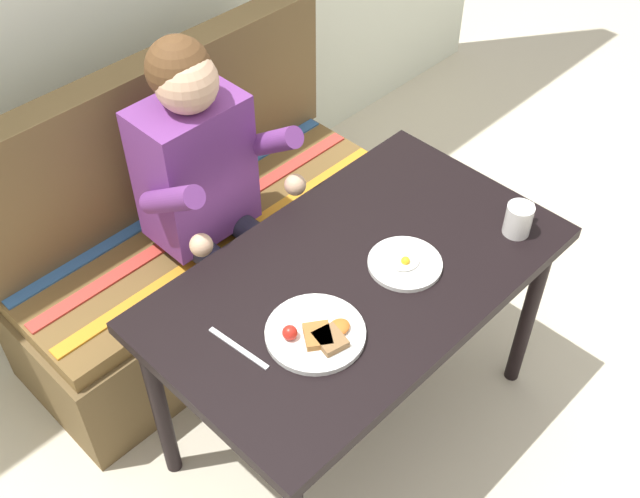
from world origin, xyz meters
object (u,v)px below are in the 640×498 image
(couch, at_px, (200,242))
(plate_eggs, at_px, (405,263))
(knife, at_px, (238,348))
(person, at_px, (210,183))
(coffee_mug, at_px, (519,219))
(table, at_px, (357,293))
(plate_breakfast, at_px, (317,334))

(couch, height_order, plate_eggs, couch)
(couch, distance_m, knife, 0.93)
(plate_eggs, relative_size, knife, 1.06)
(person, height_order, knife, person)
(coffee_mug, height_order, knife, coffee_mug)
(table, distance_m, person, 0.60)
(person, height_order, plate_eggs, person)
(table, distance_m, plate_breakfast, 0.27)
(table, bearing_deg, knife, 174.76)
(couch, height_order, knife, couch)
(plate_breakfast, distance_m, plate_eggs, 0.36)
(plate_eggs, height_order, knife, plate_eggs)
(person, distance_m, coffee_mug, 0.95)
(person, bearing_deg, coffee_mug, -58.36)
(table, xyz_separation_m, coffee_mug, (0.45, -0.22, 0.13))
(couch, xyz_separation_m, plate_breakfast, (-0.24, -0.84, 0.41))
(coffee_mug, bearing_deg, couch, 114.64)
(table, relative_size, couch, 0.83)
(plate_breakfast, bearing_deg, coffee_mug, -11.48)
(plate_eggs, bearing_deg, coffee_mug, -23.13)
(plate_breakfast, relative_size, coffee_mug, 2.23)
(table, height_order, couch, couch)
(couch, relative_size, knife, 7.20)
(table, height_order, plate_eggs, plate_eggs)
(table, relative_size, plate_breakfast, 4.57)
(couch, distance_m, coffee_mug, 1.17)
(plate_breakfast, bearing_deg, person, 73.59)
(plate_eggs, distance_m, coffee_mug, 0.37)
(plate_eggs, bearing_deg, table, 146.91)
(table, xyz_separation_m, plate_eggs, (0.11, -0.07, 0.09))
(table, xyz_separation_m, knife, (-0.41, 0.04, 0.08))
(plate_breakfast, bearing_deg, knife, 145.62)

